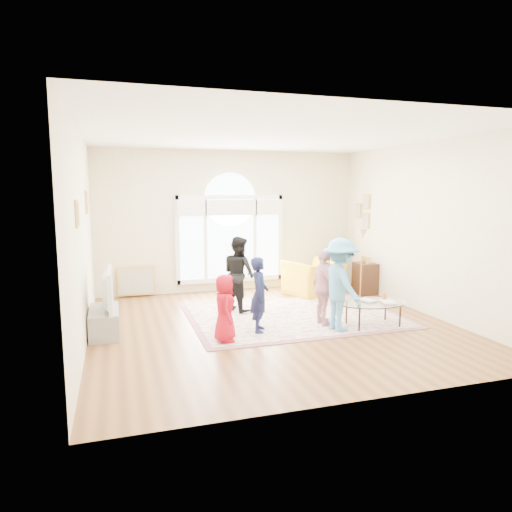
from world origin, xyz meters
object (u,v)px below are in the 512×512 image
object	(u,v)px
coffee_table	(373,303)
armchair	(315,277)
area_rug	(294,316)
television	(103,290)
tv_console	(104,322)

from	to	relation	value
coffee_table	armchair	size ratio (longest dim) A/B	1.04
area_rug	television	bearing A→B (deg)	-177.98
tv_console	area_rug	bearing A→B (deg)	2.01
coffee_table	armchair	xyz separation A→B (m)	(0.07, 2.55, -0.02)
coffee_table	area_rug	bearing A→B (deg)	137.27
tv_console	armchair	size ratio (longest dim) A/B	0.86
area_rug	coffee_table	world-z (taller)	coffee_table
tv_console	coffee_table	xyz separation A→B (m)	(4.37, -0.86, 0.19)
tv_console	television	bearing A→B (deg)	0.00
tv_console	coffee_table	world-z (taller)	coffee_table
coffee_table	tv_console	bearing A→B (deg)	168.99
coffee_table	television	bearing A→B (deg)	168.97
area_rug	television	size ratio (longest dim) A/B	3.26
area_rug	television	world-z (taller)	television
area_rug	coffee_table	xyz separation A→B (m)	(1.05, -0.98, 0.39)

